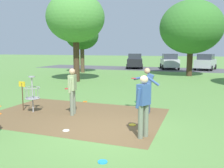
# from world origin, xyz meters

# --- Properties ---
(ground_plane) EXTENTS (160.00, 160.00, 0.00)m
(ground_plane) POSITION_xyz_m (0.00, 0.00, 0.00)
(ground_plane) COLOR #5B8942
(dirt_tee_pad) EXTENTS (6.25, 4.25, 0.01)m
(dirt_tee_pad) POSITION_xyz_m (-1.79, 1.32, 0.00)
(dirt_tee_pad) COLOR brown
(dirt_tee_pad) RESTS_ON ground
(disc_golf_basket) EXTENTS (0.98, 0.58, 1.39)m
(disc_golf_basket) POSITION_xyz_m (-3.57, 1.19, 0.75)
(disc_golf_basket) COLOR #9E9EA3
(disc_golf_basket) RESTS_ON ground
(player_throwing) EXTENTS (1.13, 0.44, 1.71)m
(player_throwing) POSITION_xyz_m (0.63, 2.56, 0.99)
(player_throwing) COLOR #384260
(player_throwing) RESTS_ON ground
(player_waiting_left) EXTENTS (0.45, 0.49, 1.71)m
(player_waiting_left) POSITION_xyz_m (1.03, -0.03, 0.97)
(player_waiting_left) COLOR slate
(player_waiting_left) RESTS_ON ground
(player_waiting_right) EXTENTS (0.43, 0.49, 1.71)m
(player_waiting_right) POSITION_xyz_m (-1.91, 1.39, 0.97)
(player_waiting_right) COLOR slate
(player_waiting_right) RESTS_ON ground
(frisbee_by_tee) EXTENTS (0.23, 0.23, 0.02)m
(frisbee_by_tee) POSITION_xyz_m (0.48, 0.93, 0.01)
(frisbee_by_tee) COLOR gold
(frisbee_by_tee) RESTS_ON ground
(frisbee_mid_grass) EXTENTS (0.20, 0.20, 0.02)m
(frisbee_mid_grass) POSITION_xyz_m (-1.22, -0.28, 0.01)
(frisbee_mid_grass) COLOR white
(frisbee_mid_grass) RESTS_ON ground
(frisbee_far_right) EXTENTS (0.21, 0.21, 0.02)m
(frisbee_far_right) POSITION_xyz_m (0.55, -1.77, 0.01)
(frisbee_far_right) COLOR #1E93DB
(frisbee_far_right) RESTS_ON ground
(frisbee_scattered_a) EXTENTS (0.21, 0.21, 0.02)m
(frisbee_scattered_a) POSITION_xyz_m (-2.47, 3.53, 0.01)
(frisbee_scattered_a) COLOR orange
(frisbee_scattered_a) RESTS_ON ground
(tree_near_right) EXTENTS (5.46, 5.46, 6.61)m
(tree_near_right) POSITION_xyz_m (1.51, 16.50, 4.28)
(tree_near_right) COLOR #422D1E
(tree_near_right) RESTS_ON ground
(tree_mid_left) EXTENTS (4.20, 4.20, 6.43)m
(tree_mid_left) POSITION_xyz_m (-6.20, 9.73, 4.62)
(tree_mid_left) COLOR #422D1E
(tree_mid_left) RESTS_ON ground
(tree_mid_center) EXTENTS (3.36, 3.36, 5.20)m
(tree_mid_center) POSITION_xyz_m (-9.01, 16.26, 3.74)
(tree_mid_center) COLOR brown
(tree_mid_center) RESTS_ON ground
(parking_lot_strip) EXTENTS (36.00, 6.00, 0.01)m
(parking_lot_strip) POSITION_xyz_m (0.00, 23.29, 0.00)
(parking_lot_strip) COLOR #4C4C51
(parking_lot_strip) RESTS_ON ground
(parked_car_leftmost) EXTENTS (2.77, 4.51, 1.84)m
(parked_car_leftmost) POSITION_xyz_m (-5.34, 23.49, 0.92)
(parked_car_leftmost) COLOR black
(parked_car_leftmost) RESTS_ON ground
(parked_car_center_left) EXTENTS (2.77, 4.51, 1.84)m
(parked_car_center_left) POSITION_xyz_m (-1.11, 23.84, 0.92)
(parked_car_center_left) COLOR silver
(parked_car_center_left) RESTS_ON ground
(parked_car_center_right) EXTENTS (2.57, 4.47, 1.84)m
(parked_car_center_right) POSITION_xyz_m (2.99, 23.96, 0.92)
(parked_car_center_right) COLOR #B2B7BC
(parked_car_center_right) RESTS_ON ground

